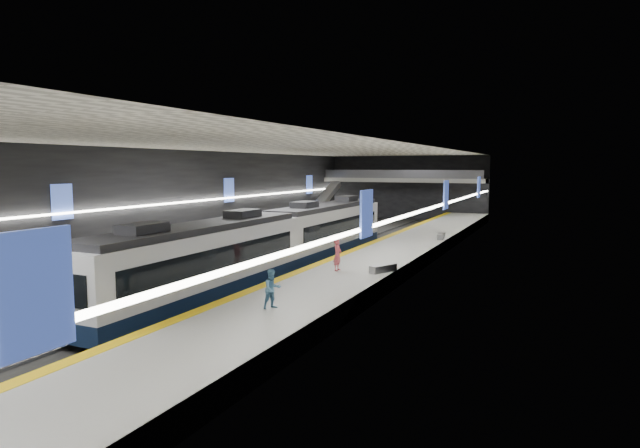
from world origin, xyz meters
The scene contains 26 objects.
ground centered at (0.00, 0.00, 0.00)m, with size 70.00×70.00×0.00m, color black.
ceiling centered at (0.00, 0.00, 8.00)m, with size 20.00×70.00×0.04m, color beige.
wall_left centered at (-10.00, 0.00, 4.00)m, with size 0.04×70.00×8.00m, color black.
wall_right centered at (10.00, 0.00, 4.00)m, with size 0.04×70.00×8.00m, color black.
wall_back centered at (0.00, 35.00, 4.00)m, with size 20.00×0.04×8.00m, color black.
platform_left centered at (-7.50, 0.00, 0.50)m, with size 5.00×70.00×1.00m, color slate.
tile_surface_left centered at (-7.50, 0.00, 1.01)m, with size 5.00×70.00×0.02m, color #9C9C97.
tactile_strip_left centered at (-5.30, 0.00, 1.02)m, with size 0.60×70.00×0.02m, color yellow.
platform_right centered at (7.50, 0.00, 0.50)m, with size 5.00×70.00×1.00m, color slate.
tile_surface_right centered at (7.50, 0.00, 1.01)m, with size 5.00×70.00×0.02m, color #9C9C97.
tactile_strip_right centered at (5.30, 0.00, 1.02)m, with size 0.60×70.00×0.02m, color yellow.
rails centered at (0.00, 0.00, 0.06)m, with size 6.52×70.00×0.12m.
train centered at (2.50, -3.20, 2.20)m, with size 2.69×30.04×3.60m.
ad_posters centered at (0.00, 1.00, 4.50)m, with size 19.94×53.50×2.20m.
cove_light_left centered at (-9.80, 0.00, 3.80)m, with size 0.25×68.60×0.12m, color white.
cove_light_right centered at (9.80, 0.00, 3.80)m, with size 0.25×68.60×0.12m, color white.
mezzanine_bridge centered at (0.00, 32.93, 5.04)m, with size 20.00×3.00×1.50m.
escalator centered at (-7.50, 26.00, 2.90)m, with size 1.20×8.00×0.60m, color #99999E.
bench_left_near centered at (-9.50, -11.19, 1.23)m, with size 0.53×1.92×0.47m, color #99999E.
bench_left_far centered at (-9.50, 2.71, 1.25)m, with size 0.57×2.06×0.50m, color #99999E.
bench_right_near centered at (9.50, -4.11, 1.21)m, with size 0.47×1.71×0.42m, color #99999E.
bench_right_far centered at (9.50, 10.64, 1.22)m, with size 0.50×1.81×0.44m, color #99999E.
passenger_right_a centered at (7.11, -4.73, 1.88)m, with size 0.64×0.42×1.75m, color #D54F59.
passenger_right_b centered at (7.78, -13.04, 1.80)m, with size 0.77×0.60×1.59m, color teal.
passenger_left_a centered at (-5.98, -5.89, 1.97)m, with size 1.13×0.47×1.93m, color silver.
passenger_left_b centered at (-6.24, 0.09, 1.85)m, with size 1.10×0.63×1.71m, color #404148.
Camera 1 is at (18.21, -31.19, 6.67)m, focal length 30.00 mm.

